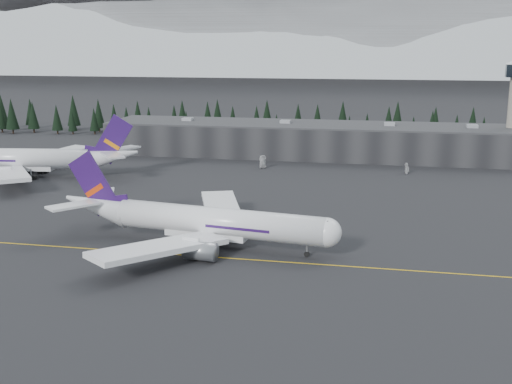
% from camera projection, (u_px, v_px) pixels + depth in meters
% --- Properties ---
extents(ground, '(1400.00, 1400.00, 0.00)m').
position_uv_depth(ground, '(236.00, 256.00, 132.76)').
color(ground, black).
rests_on(ground, ground).
extents(taxiline, '(400.00, 0.40, 0.02)m').
position_uv_depth(taxiline, '(234.00, 259.00, 130.85)').
color(taxiline, gold).
rests_on(taxiline, ground).
extents(terminal, '(160.00, 30.00, 12.60)m').
position_uv_depth(terminal, '(311.00, 140.00, 250.59)').
color(terminal, black).
rests_on(terminal, ground).
extents(treeline, '(360.00, 20.00, 15.00)m').
position_uv_depth(treeline, '(321.00, 125.00, 285.62)').
color(treeline, black).
rests_on(treeline, ground).
extents(mountain_ridge, '(4400.00, 900.00, 420.00)m').
position_uv_depth(mountain_ridge, '(373.00, 70.00, 1086.74)').
color(mountain_ridge, white).
rests_on(mountain_ridge, ground).
extents(jet_main, '(65.43, 60.02, 19.30)m').
position_uv_depth(jet_main, '(195.00, 220.00, 139.09)').
color(jet_main, white).
rests_on(jet_main, ground).
extents(jet_parked, '(70.47, 64.62, 20.81)m').
position_uv_depth(jet_parked, '(32.00, 159.00, 210.67)').
color(jet_parked, silver).
rests_on(jet_parked, ground).
extents(gse_vehicle_a, '(3.98, 5.18, 1.31)m').
position_uv_depth(gse_vehicle_a, '(263.00, 167.00, 225.72)').
color(gse_vehicle_a, silver).
rests_on(gse_vehicle_a, ground).
extents(gse_vehicle_b, '(4.09, 2.53, 1.30)m').
position_uv_depth(gse_vehicle_b, '(407.00, 172.00, 216.11)').
color(gse_vehicle_b, silver).
rests_on(gse_vehicle_b, ground).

